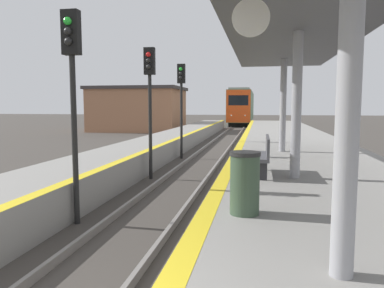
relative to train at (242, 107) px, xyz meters
The scene contains 8 objects.
train is the anchor object (origin of this frame).
signal_near 44.50m from the train, 91.80° to the right, with size 0.36×0.31×4.47m.
signal_mid 39.44m from the train, 91.82° to the right, with size 0.36×0.31×4.47m.
signal_far 34.39m from the train, 92.04° to the right, with size 0.36×0.31×4.47m.
station_canopy 43.17m from the train, 85.68° to the right, with size 3.22×15.11×3.49m.
trash_bin 46.16m from the train, 87.23° to the right, with size 0.47×0.47×0.96m.
bench 42.82m from the train, 86.64° to the right, with size 0.44×1.63×0.92m.
station_building 18.44m from the train, 121.22° to the right, with size 8.89×6.81×4.36m.
Camera 1 is at (2.44, -2.13, 2.53)m, focal length 35.00 mm.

